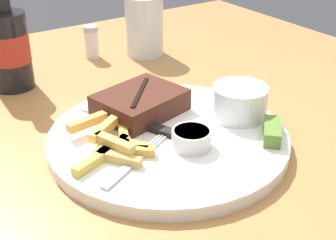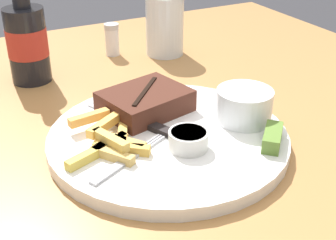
# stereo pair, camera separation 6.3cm
# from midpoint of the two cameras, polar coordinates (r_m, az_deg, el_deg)

# --- Properties ---
(dining_table) EXTENTS (1.15, 1.18, 0.73)m
(dining_table) POSITION_cam_midpoint_polar(r_m,az_deg,el_deg) (0.69, -2.64, -8.39)
(dining_table) COLOR #A87542
(dining_table) RESTS_ON ground_plane
(dinner_plate) EXTENTS (0.33, 0.33, 0.02)m
(dinner_plate) POSITION_cam_midpoint_polar(r_m,az_deg,el_deg) (0.65, -2.80, -2.34)
(dinner_plate) COLOR white
(dinner_plate) RESTS_ON dining_table
(steak_portion) EXTENTS (0.14, 0.12, 0.03)m
(steak_portion) POSITION_cam_midpoint_polar(r_m,az_deg,el_deg) (0.69, -6.10, 2.02)
(steak_portion) COLOR #472319
(steak_portion) RESTS_ON dinner_plate
(fries_pile) EXTENTS (0.12, 0.13, 0.02)m
(fries_pile) POSITION_cam_midpoint_polar(r_m,az_deg,el_deg) (0.61, -9.73, -2.88)
(fries_pile) COLOR #E0B14E
(fries_pile) RESTS_ON dinner_plate
(coleslaw_cup) EXTENTS (0.08, 0.08, 0.05)m
(coleslaw_cup) POSITION_cam_midpoint_polar(r_m,az_deg,el_deg) (0.68, 6.10, 2.41)
(coleslaw_cup) COLOR white
(coleslaw_cup) RESTS_ON dinner_plate
(dipping_sauce_cup) EXTENTS (0.05, 0.05, 0.02)m
(dipping_sauce_cup) POSITION_cam_midpoint_polar(r_m,az_deg,el_deg) (0.60, -0.09, -2.25)
(dipping_sauce_cup) COLOR silver
(dipping_sauce_cup) RESTS_ON dinner_plate
(pickle_spear) EXTENTS (0.06, 0.06, 0.02)m
(pickle_spear) POSITION_cam_midpoint_polar(r_m,az_deg,el_deg) (0.63, 9.81, -1.46)
(pickle_spear) COLOR #567A2D
(pickle_spear) RESTS_ON dinner_plate
(fork_utensil) EXTENTS (0.12, 0.07, 0.00)m
(fork_utensil) POSITION_cam_midpoint_polar(r_m,az_deg,el_deg) (0.58, -7.44, -5.28)
(fork_utensil) COLOR #B7B7BC
(fork_utensil) RESTS_ON dinner_plate
(knife_utensil) EXTENTS (0.08, 0.16, 0.01)m
(knife_utensil) POSITION_cam_midpoint_polar(r_m,az_deg,el_deg) (0.66, -6.33, -0.54)
(knife_utensil) COLOR #B7B7BC
(knife_utensil) RESTS_ON dinner_plate
(beer_bottle) EXTENTS (0.07, 0.07, 0.21)m
(beer_bottle) POSITION_cam_midpoint_polar(r_m,az_deg,el_deg) (0.85, -20.97, 8.42)
(beer_bottle) COLOR black
(beer_bottle) RESTS_ON dining_table
(drinking_glass) EXTENTS (0.08, 0.08, 0.12)m
(drinking_glass) POSITION_cam_midpoint_polar(r_m,az_deg,el_deg) (0.96, -4.83, 11.33)
(drinking_glass) COLOR silver
(drinking_glass) RESTS_ON dining_table
(salt_shaker) EXTENTS (0.03, 0.03, 0.07)m
(salt_shaker) POSITION_cam_midpoint_polar(r_m,az_deg,el_deg) (0.96, -11.19, 9.30)
(salt_shaker) COLOR white
(salt_shaker) RESTS_ON dining_table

